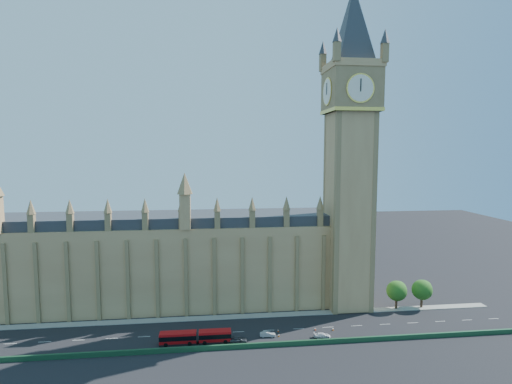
{
  "coord_description": "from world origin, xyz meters",
  "views": [
    {
      "loc": [
        -2.98,
        -99.67,
        46.6
      ],
      "look_at": [
        9.76,
        10.0,
        35.61
      ],
      "focal_mm": 28.0,
      "sensor_mm": 36.0,
      "label": 1
    }
  ],
  "objects": [
    {
      "name": "tree_east_far",
      "position": [
        60.22,
        10.08,
        5.64
      ],
      "size": [
        6.0,
        6.0,
        8.5
      ],
      "color": "#382619",
      "rests_on": "ground"
    },
    {
      "name": "car_silver",
      "position": [
        11.16,
        -3.59,
        0.65
      ],
      "size": [
        4.07,
        1.81,
        1.3
      ],
      "primitive_type": "imported",
      "rotation": [
        0.0,
        0.0,
        1.46
      ],
      "color": "#999CA0",
      "rests_on": "ground"
    },
    {
      "name": "red_bus",
      "position": [
        -6.9,
        -4.9,
        1.56
      ],
      "size": [
        17.41,
        2.86,
        2.96
      ],
      "rotation": [
        0.0,
        0.0,
        -0.01
      ],
      "color": "#B20B0E",
      "rests_on": "ground"
    },
    {
      "name": "car_grey",
      "position": [
        3.59,
        -5.83,
        0.72
      ],
      "size": [
        4.36,
        2.07,
        1.44
      ],
      "primitive_type": "imported",
      "rotation": [
        0.0,
        0.0,
        1.48
      ],
      "color": "#3C3F43",
      "rests_on": "ground"
    },
    {
      "name": "cone_a",
      "position": [
        14.31,
        -1.21,
        0.31
      ],
      "size": [
        0.49,
        0.49,
        0.63
      ],
      "rotation": [
        0.0,
        0.0,
        -0.27
      ],
      "color": "black",
      "rests_on": "ground"
    },
    {
      "name": "cone_b",
      "position": [
        28.74,
        -2.04,
        0.36
      ],
      "size": [
        0.62,
        0.62,
        0.74
      ],
      "rotation": [
        0.0,
        0.0,
        -0.44
      ],
      "color": "black",
      "rests_on": "ground"
    },
    {
      "name": "cone_c",
      "position": [
        14.0,
        -3.91,
        0.32
      ],
      "size": [
        0.43,
        0.43,
        0.65
      ],
      "rotation": [
        0.0,
        0.0,
        -0.06
      ],
      "color": "black",
      "rests_on": "ground"
    },
    {
      "name": "ground",
      "position": [
        0.0,
        0.0,
        0.0
      ],
      "size": [
        400.0,
        400.0,
        0.0
      ],
      "primitive_type": "plane",
      "color": "black",
      "rests_on": "ground"
    },
    {
      "name": "palace_westminster",
      "position": [
        -25.0,
        22.0,
        13.86
      ],
      "size": [
        120.0,
        20.0,
        28.0
      ],
      "color": "#A97F51",
      "rests_on": "ground"
    },
    {
      "name": "tree_east_near",
      "position": [
        52.22,
        10.08,
        5.64
      ],
      "size": [
        6.0,
        6.0,
        8.5
      ],
      "color": "#382619",
      "rests_on": "ground"
    },
    {
      "name": "kerb_north",
      "position": [
        0.0,
        9.5,
        0.08
      ],
      "size": [
        160.0,
        3.0,
        0.16
      ],
      "primitive_type": "cube",
      "color": "gray",
      "rests_on": "ground"
    },
    {
      "name": "car_white",
      "position": [
        24.76,
        -5.69,
        0.61
      ],
      "size": [
        4.28,
        1.98,
        1.21
      ],
      "primitive_type": "imported",
      "rotation": [
        0.0,
        0.0,
        1.5
      ],
      "color": "silver",
      "rests_on": "ground"
    },
    {
      "name": "bridge_parapet",
      "position": [
        0.0,
        -9.0,
        0.6
      ],
      "size": [
        160.0,
        0.6,
        1.2
      ],
      "primitive_type": "cube",
      "color": "#1E4C2D",
      "rests_on": "ground"
    },
    {
      "name": "cone_d",
      "position": [
        24.14,
        -1.39,
        0.35
      ],
      "size": [
        0.53,
        0.53,
        0.72
      ],
      "rotation": [
        0.0,
        0.0,
        0.21
      ],
      "color": "black",
      "rests_on": "ground"
    },
    {
      "name": "elizabeth_tower",
      "position": [
        38.0,
        13.99,
        54.56
      ],
      "size": [
        20.59,
        20.59,
        105.0
      ],
      "color": "#A97F51",
      "rests_on": "ground"
    }
  ]
}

